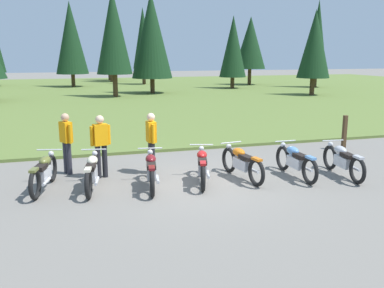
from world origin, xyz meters
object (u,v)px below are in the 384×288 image
Objects in this scene: motorcycle_red at (202,166)px; rider_checking_bike at (101,143)px; motorcycle_maroon at (151,170)px; motorcycle_orange at (242,162)px; motorcycle_silver at (343,160)px; rider_in_hivis_vest at (66,140)px; motorcycle_sky_blue at (296,161)px; motorcycle_olive at (44,172)px; trail_marker_post at (344,133)px; motorcycle_cream at (92,172)px; rider_near_row_end at (151,139)px.

motorcycle_red is 2.74m from rider_checking_bike.
motorcycle_maroon is 1.00× the size of motorcycle_orange.
motorcycle_silver is 1.26× the size of rider_in_hivis_vest.
motorcycle_maroon and motorcycle_sky_blue have the same top height.
motorcycle_olive and motorcycle_sky_blue have the same top height.
rider_checking_bike is (-2.42, 1.18, 0.51)m from motorcycle_red.
motorcycle_olive is 9.81m from trail_marker_post.
motorcycle_orange is 5.21m from trail_marker_post.
motorcycle_cream is at bearing -14.84° from motorcycle_olive.
motorcycle_silver is at bearing -5.31° from motorcycle_maroon.
motorcycle_sky_blue is (3.87, -0.18, 0.00)m from motorcycle_maroon.
motorcycle_sky_blue is 4.10m from trail_marker_post.
motorcycle_red and motorcycle_sky_blue have the same top height.
motorcycle_maroon is 1.76× the size of trail_marker_post.
motorcycle_red is at bearing -29.18° from rider_in_hivis_vest.
motorcycle_orange is 1.00× the size of motorcycle_silver.
motorcycle_red is (2.72, -0.22, 0.00)m from motorcycle_cream.
motorcycle_cream is 1.13m from rider_checking_bike.
motorcycle_sky_blue is at bearing -4.86° from motorcycle_cream.
motorcycle_sky_blue is (5.26, -0.45, 0.00)m from motorcycle_cream.
rider_checking_bike reaches higher than motorcycle_maroon.
rider_checking_bike is at bearing 25.19° from motorcycle_olive.
trail_marker_post is at bearing 24.95° from motorcycle_orange.
motorcycle_maroon is 1.33m from motorcycle_red.
rider_checking_bike is at bearing 72.43° from motorcycle_cream.
motorcycle_red and motorcycle_silver have the same top height.
motorcycle_cream is at bearing 168.98° from motorcycle_maroon.
rider_checking_bike is at bearing -172.82° from trail_marker_post.
trail_marker_post reaches higher than motorcycle_orange.
motorcycle_sky_blue is at bearing -5.08° from motorcycle_red.
rider_checking_bike reaches higher than motorcycle_orange.
trail_marker_post is at bearing 36.70° from motorcycle_sky_blue.
trail_marker_post is at bearing 10.01° from motorcycle_olive.
rider_checking_bike reaches higher than motorcycle_red.
motorcycle_olive is 1.24× the size of rider_checking_bike.
motorcycle_olive is 0.99× the size of motorcycle_orange.
motorcycle_maroon is 3.87m from motorcycle_sky_blue.
motorcycle_olive is at bearing -165.65° from rider_near_row_end.
rider_in_hivis_vest is at bearing 109.06° from motorcycle_cream.
rider_near_row_end is 2.30m from rider_in_hivis_vest.
rider_in_hivis_vest is (-5.82, 2.06, 0.51)m from motorcycle_sky_blue.
rider_checking_bike is 1.00× the size of rider_near_row_end.
motorcycle_olive is 1.24× the size of rider_near_row_end.
motorcycle_red is 3.79m from rider_in_hivis_vest.
motorcycle_sky_blue is at bearing 166.54° from motorcycle_silver.
motorcycle_maroon is at bearing -162.38° from trail_marker_post.
motorcycle_silver is (3.79, -0.53, 0.00)m from motorcycle_red.
motorcycle_red is 2.55m from motorcycle_sky_blue.
motorcycle_silver is at bearing -13.46° from motorcycle_sky_blue.
motorcycle_cream is at bearing 177.02° from motorcycle_orange.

